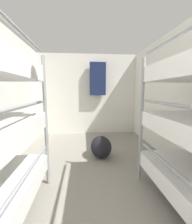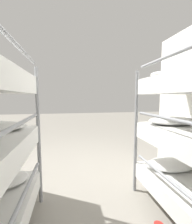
{
  "view_description": "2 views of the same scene",
  "coord_description": "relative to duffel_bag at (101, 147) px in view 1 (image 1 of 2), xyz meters",
  "views": [
    {
      "loc": [
        -0.16,
        0.44,
        1.22
      ],
      "look_at": [
        0.07,
        2.96,
        0.87
      ],
      "focal_mm": 24.0,
      "sensor_mm": 36.0,
      "label": 1
    },
    {
      "loc": [
        0.28,
        2.42,
        1.3
      ],
      "look_at": [
        -0.12,
        0.31,
        1.09
      ],
      "focal_mm": 24.0,
      "sensor_mm": 36.0,
      "label": 2
    }
  ],
  "objects": [
    {
      "name": "wall_back",
      "position": [
        -0.18,
        1.71,
        0.94
      ],
      "size": [
        2.9,
        0.06,
        2.27
      ],
      "color": "silver",
      "rests_on": "ground_plane"
    },
    {
      "name": "duffel_bag",
      "position": [
        0.0,
        0.0,
        0.0
      ],
      "size": [
        0.39,
        0.52,
        0.39
      ],
      "color": "black",
      "rests_on": "ground_plane"
    },
    {
      "name": "hanging_coat",
      "position": [
        0.09,
        1.56,
        1.38
      ],
      "size": [
        0.44,
        0.12,
        0.9
      ],
      "color": "#192347"
    }
  ]
}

